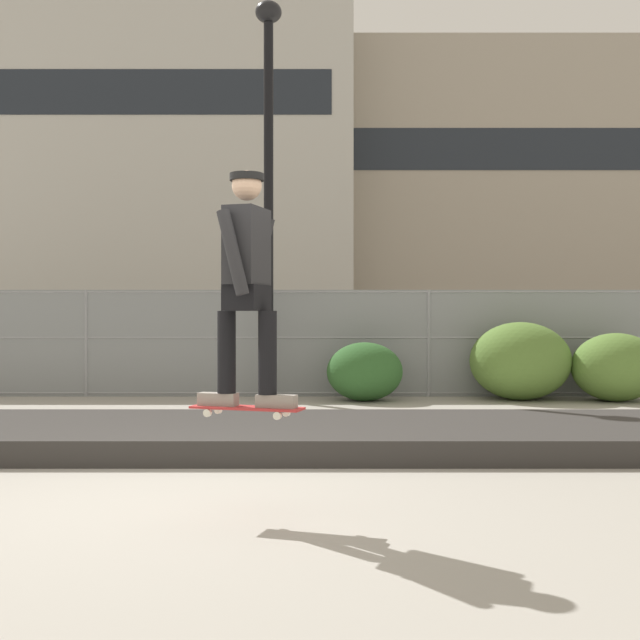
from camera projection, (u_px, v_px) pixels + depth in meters
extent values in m
plane|color=#9E998E|center=(173.00, 505.00, 5.84)|extent=(120.00, 120.00, 0.00)
cube|color=#33302D|center=(218.00, 435.00, 8.42)|extent=(15.13, 2.44, 0.25)
cube|color=#B22D2D|center=(246.00, 408.00, 5.48)|extent=(0.82, 0.43, 0.02)
cylinder|color=silver|center=(285.00, 413.00, 5.49)|extent=(0.06, 0.04, 0.05)
cylinder|color=silver|center=(276.00, 416.00, 5.32)|extent=(0.06, 0.04, 0.05)
cylinder|color=silver|center=(217.00, 410.00, 5.64)|extent=(0.06, 0.04, 0.05)
cylinder|color=silver|center=(206.00, 413.00, 5.47)|extent=(0.06, 0.04, 0.05)
cube|color=#99999E|center=(281.00, 411.00, 5.41)|extent=(0.09, 0.15, 0.01)
cube|color=#99999E|center=(212.00, 408.00, 5.56)|extent=(0.09, 0.15, 0.01)
cube|color=gray|center=(275.00, 401.00, 5.42)|extent=(0.30, 0.18, 0.09)
cube|color=gray|center=(217.00, 399.00, 5.55)|extent=(0.30, 0.18, 0.09)
cylinder|color=black|center=(266.00, 353.00, 5.43)|extent=(0.13, 0.13, 0.58)
cylinder|color=black|center=(225.00, 352.00, 5.52)|extent=(0.13, 0.13, 0.58)
cube|color=black|center=(246.00, 298.00, 5.48)|extent=(0.33, 0.40, 0.18)
cube|color=#262628|center=(246.00, 246.00, 5.47)|extent=(0.32, 0.43, 0.54)
cylinder|color=#262628|center=(259.00, 257.00, 5.71)|extent=(0.25, 0.15, 0.58)
cylinder|color=#262628|center=(232.00, 252.00, 5.24)|extent=(0.25, 0.15, 0.58)
sphere|color=tan|center=(246.00, 185.00, 5.47)|extent=(0.21, 0.21, 0.21)
cylinder|color=black|center=(246.00, 177.00, 5.47)|extent=(0.24, 0.24, 0.05)
cylinder|color=gray|center=(85.00, 343.00, 13.58)|extent=(0.06, 0.06, 1.85)
cylinder|color=gray|center=(427.00, 343.00, 13.59)|extent=(0.06, 0.06, 1.85)
cylinder|color=gray|center=(256.00, 292.00, 13.58)|extent=(17.81, 0.04, 0.04)
cylinder|color=gray|center=(256.00, 338.00, 13.59)|extent=(17.81, 0.04, 0.04)
cylinder|color=gray|center=(256.00, 393.00, 13.59)|extent=(17.81, 0.04, 0.04)
cube|color=gray|center=(256.00, 343.00, 13.59)|extent=(17.81, 0.01, 1.85)
cylinder|color=black|center=(267.00, 212.00, 13.02)|extent=(0.16, 0.16, 6.26)
ellipsoid|color=black|center=(267.00, 12.00, 13.00)|extent=(0.44, 0.44, 0.36)
cube|color=navy|center=(64.00, 351.00, 16.25)|extent=(4.56, 2.23, 0.70)
cube|color=#23282D|center=(54.00, 319.00, 16.23)|extent=(2.35, 1.81, 0.64)
cylinder|color=black|center=(137.00, 365.00, 17.24)|extent=(0.66, 0.30, 0.64)
cylinder|color=black|center=(125.00, 370.00, 15.54)|extent=(0.66, 0.30, 0.64)
cylinder|color=black|center=(8.00, 365.00, 16.97)|extent=(0.66, 0.30, 0.64)
cube|color=#B2AFA8|center=(114.00, 166.00, 50.65)|extent=(30.16, 14.80, 22.13)
cube|color=#1E232B|center=(79.00, 92.00, 43.21)|extent=(27.74, 0.04, 2.50)
cube|color=#9E9384|center=(507.00, 203.00, 53.51)|extent=(28.58, 13.81, 18.18)
cube|color=#1E232B|center=(536.00, 149.00, 46.57)|extent=(26.30, 0.04, 2.50)
ellipsoid|color=#2D5B28|center=(364.00, 372.00, 12.88)|extent=(1.25, 1.02, 0.97)
ellipsoid|color=#567A33|center=(519.00, 361.00, 13.04)|extent=(1.68, 1.37, 1.30)
ellipsoid|color=#567A33|center=(615.00, 367.00, 12.81)|extent=(1.45, 1.18, 1.12)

